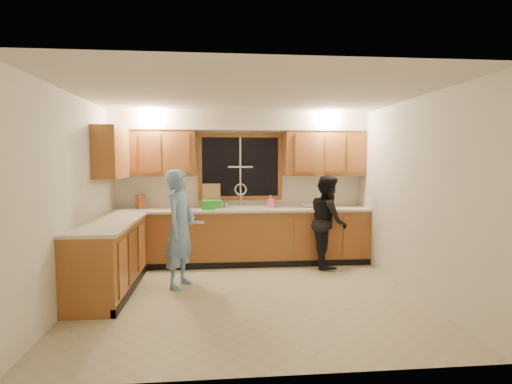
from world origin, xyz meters
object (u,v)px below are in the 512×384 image
Objects in this scene: stove at (96,269)px; knife_block at (141,201)px; dishwasher at (190,240)px; dish_crate at (212,205)px; woman at (328,221)px; sink at (241,212)px; man at (180,229)px; soap_bottle at (270,201)px; bowl at (308,206)px.

stove is 3.89× the size of knife_block.
knife_block is at bearing 166.90° from dishwasher.
dish_crate reaches higher than stove.
woman is at bearing -7.80° from dish_crate.
stove is at bearing -126.80° from dish_crate.
dishwasher is at bearing 62.31° from stove.
woman is at bearing -50.21° from knife_block.
woman is (1.37, -0.32, -0.12)m from sink.
woman reaches higher than stove.
man is at bearing -110.88° from dish_crate.
stove is 4.22× the size of soap_bottle.
dishwasher is 2.64× the size of dish_crate.
bowl is at bearing -43.31° from knife_block.
soap_bottle is at bearing -178.93° from bowl.
woman is at bearing -7.71° from dishwasher.
dishwasher is 3.85× the size of soap_bottle.
stove is at bearing -140.68° from soap_bottle.
sink reaches higher than knife_block.
dish_crate is at bearing -173.44° from soap_bottle.
dishwasher is at bearing 18.14° from man.
knife_block reaches higher than dish_crate.
knife_block is 2.14m from soap_bottle.
sink reaches higher than stove.
dishwasher is 3.54× the size of knife_block.
woman is 6.94× the size of bowl.
knife_block is (-0.76, 1.32, 0.24)m from man.
woman is 6.40× the size of knife_block.
dishwasher is 3.84× the size of bowl.
stove is 2.27m from dish_crate.
man reaches higher than sink.
dishwasher is 0.52× the size of man.
soap_bottle is at bearing 2.75° from dishwasher.
dishwasher is at bearing -177.80° from bowl.
man is 1.54m from knife_block.
sink reaches higher than soap_bottle.
sink is at bearing -17.60° from man.
stove is 3.01m from soap_bottle.
bowl is at bearing 37.07° from woman.
dish_crate is (-1.86, 0.25, 0.25)m from woman.
stove is 0.57× the size of man.
man is 1.18m from dish_crate.
man is at bearing -149.27° from bowl.
dishwasher is at bearing -179.01° from sink.
dishwasher is 1.20m from man.
sink is 1.14m from bowl.
dish_crate is (1.17, -0.23, -0.04)m from knife_block.
bowl is at bearing 4.37° from dish_crate.
knife_block is 0.75× the size of dish_crate.
woman is at bearing -57.72° from bowl.
bowl is (1.62, 0.12, -0.05)m from dish_crate.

